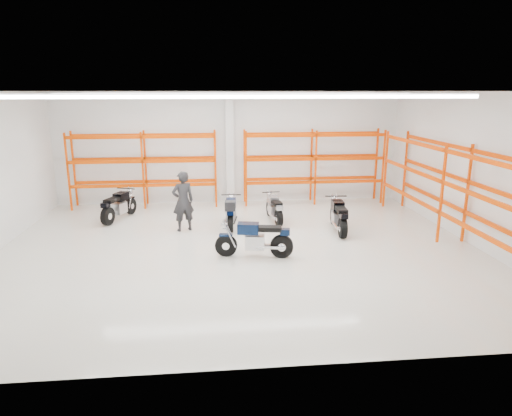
{
  "coord_description": "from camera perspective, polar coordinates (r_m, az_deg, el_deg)",
  "views": [
    {
      "loc": [
        -0.79,
        -12.69,
        4.5
      ],
      "look_at": [
        0.54,
        0.5,
        1.1
      ],
      "focal_mm": 32.0,
      "sensor_mm": 36.0,
      "label": 1
    }
  ],
  "objects": [
    {
      "name": "pallet_racking_side",
      "position": [
        14.87,
        23.68,
        2.77
      ],
      "size": [
        0.87,
        9.07,
        3.0
      ],
      "color": "#F74600",
      "rests_on": "ground"
    },
    {
      "name": "pallet_racking_back_left",
      "position": [
        18.55,
        -13.84,
        5.58
      ],
      "size": [
        5.67,
        0.87,
        3.0
      ],
      "color": "#F74600",
      "rests_on": "ground"
    },
    {
      "name": "pallet_racking_back_right",
      "position": [
        18.84,
        7.21,
        6.01
      ],
      "size": [
        5.67,
        0.87,
        3.0
      ],
      "color": "#F74600",
      "rests_on": "ground"
    },
    {
      "name": "motorcycle_back_a",
      "position": [
        17.02,
        -16.9,
        0.16
      ],
      "size": [
        1.02,
        2.05,
        1.06
      ],
      "color": "black",
      "rests_on": "ground"
    },
    {
      "name": "ground",
      "position": [
        13.49,
        -2.06,
        -5.1
      ],
      "size": [
        14.0,
        14.0,
        0.0
      ],
      "primitive_type": "plane",
      "color": "beige",
      "rests_on": "ground"
    },
    {
      "name": "room_shell",
      "position": [
        12.79,
        -2.2,
        8.93
      ],
      "size": [
        14.02,
        12.02,
        4.51
      ],
      "color": "silver",
      "rests_on": "ground"
    },
    {
      "name": "motorcycle_main",
      "position": [
        12.68,
        0.19,
        -3.98
      ],
      "size": [
        2.18,
        0.79,
        1.08
      ],
      "color": "black",
      "rests_on": "ground"
    },
    {
      "name": "motorcycle_back_b",
      "position": [
        15.39,
        -3.17,
        -0.58
      ],
      "size": [
        0.68,
        2.14,
        1.1
      ],
      "color": "black",
      "rests_on": "ground"
    },
    {
      "name": "motorcycle_back_d",
      "position": [
        15.19,
        10.29,
        -1.08
      ],
      "size": [
        0.73,
        2.2,
        1.08
      ],
      "color": "black",
      "rests_on": "ground"
    },
    {
      "name": "motorcycle_back_c",
      "position": [
        16.14,
        2.33,
        -0.13
      ],
      "size": [
        0.65,
        1.97,
        0.97
      ],
      "color": "black",
      "rests_on": "ground"
    },
    {
      "name": "standing_man",
      "position": [
        15.13,
        -9.11,
        0.84
      ],
      "size": [
        0.85,
        0.7,
        2.0
      ],
      "primitive_type": "imported",
      "rotation": [
        0.0,
        0.0,
        3.49
      ],
      "color": "black",
      "rests_on": "ground"
    },
    {
      "name": "structural_column",
      "position": [
        18.66,
        -3.3,
        7.46
      ],
      "size": [
        0.32,
        0.32,
        4.5
      ],
      "primitive_type": "cube",
      "color": "white",
      "rests_on": "ground"
    }
  ]
}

